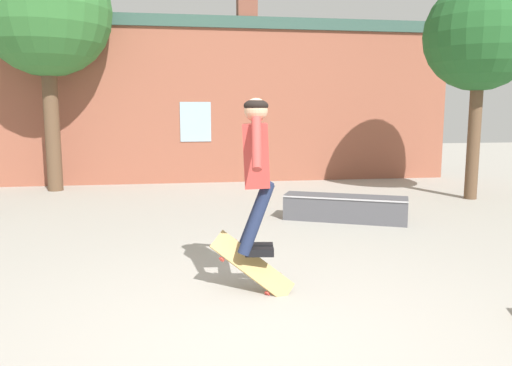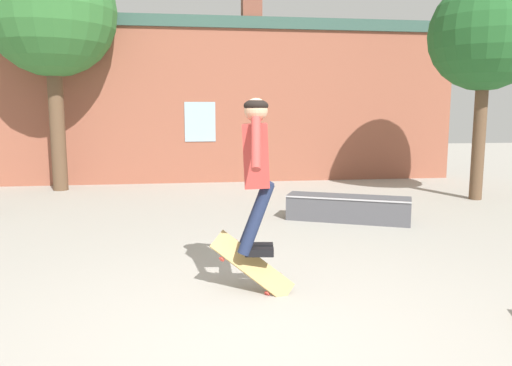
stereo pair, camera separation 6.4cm
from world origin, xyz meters
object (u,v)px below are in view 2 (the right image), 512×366
object	(u,v)px
tree_right	(486,36)
skater	(256,162)
tree_left	(51,13)
skate_ledge	(348,208)
skateboard_flipping	(252,266)

from	to	relation	value
tree_right	skater	size ratio (longest dim) A/B	2.86
tree_left	skater	xyz separation A→B (m)	(3.26, -6.48, -2.40)
tree_right	skate_ledge	size ratio (longest dim) A/B	2.17
skateboard_flipping	skate_ledge	bearing A→B (deg)	74.55
tree_left	skate_ledge	bearing A→B (deg)	-36.17
skater	skateboard_flipping	world-z (taller)	skater
skate_ledge	skater	world-z (taller)	skater
tree_right	skater	xyz separation A→B (m)	(-4.80, -4.24, -1.79)
tree_left	skater	bearing A→B (deg)	-63.26
tree_left	skateboard_flipping	bearing A→B (deg)	-63.57
tree_right	skate_ledge	world-z (taller)	tree_right
tree_left	skateboard_flipping	distance (m)	7.99
skater	skateboard_flipping	bearing A→B (deg)	-154.93
skate_ledge	skateboard_flipping	world-z (taller)	skateboard_flipping
tree_right	skateboard_flipping	bearing A→B (deg)	-138.69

